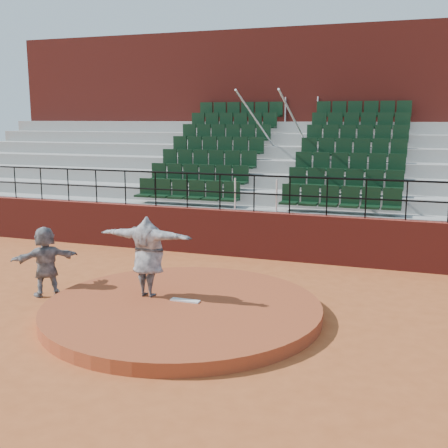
{
  "coord_description": "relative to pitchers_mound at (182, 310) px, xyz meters",
  "views": [
    {
      "loc": [
        4.28,
        -9.71,
        3.88
      ],
      "look_at": [
        0.0,
        2.5,
        1.4
      ],
      "focal_mm": 45.0,
      "sensor_mm": 36.0,
      "label": 1
    }
  ],
  "objects": [
    {
      "name": "ground",
      "position": [
        0.0,
        0.0,
        -0.12
      ],
      "size": [
        90.0,
        90.0,
        0.0
      ],
      "primitive_type": "plane",
      "color": "#B05527",
      "rests_on": "ground"
    },
    {
      "name": "pitchers_mound",
      "position": [
        0.0,
        0.0,
        0.0
      ],
      "size": [
        5.5,
        5.5,
        0.25
      ],
      "primitive_type": "cylinder",
      "color": "#9E4423",
      "rests_on": "ground"
    },
    {
      "name": "pitching_rubber",
      "position": [
        0.0,
        0.15,
        0.14
      ],
      "size": [
        0.6,
        0.15,
        0.03
      ],
      "primitive_type": "cube",
      "color": "white",
      "rests_on": "pitchers_mound"
    },
    {
      "name": "boundary_wall",
      "position": [
        0.0,
        5.0,
        0.53
      ],
      "size": [
        24.0,
        0.3,
        1.3
      ],
      "primitive_type": "cube",
      "color": "maroon",
      "rests_on": "ground"
    },
    {
      "name": "wall_railing",
      "position": [
        0.0,
        5.0,
        1.9
      ],
      "size": [
        24.04,
        0.05,
        1.03
      ],
      "color": "black",
      "rests_on": "boundary_wall"
    },
    {
      "name": "seating_deck",
      "position": [
        0.0,
        8.65,
        1.32
      ],
      "size": [
        24.0,
        5.97,
        4.63
      ],
      "color": "#999994",
      "rests_on": "ground"
    },
    {
      "name": "press_box_facade",
      "position": [
        0.0,
        12.6,
        3.43
      ],
      "size": [
        24.0,
        3.0,
        7.1
      ],
      "primitive_type": "cube",
      "color": "maroon",
      "rests_on": "ground"
    },
    {
      "name": "pitcher",
      "position": [
        -0.86,
        0.25,
        0.95
      ],
      "size": [
        2.05,
        0.61,
        1.66
      ],
      "primitive_type": "imported",
      "rotation": [
        0.0,
        0.0,
        3.12
      ],
      "color": "black",
      "rests_on": "pitchers_mound"
    },
    {
      "name": "fielder",
      "position": [
        -3.33,
        0.21,
        0.65
      ],
      "size": [
        1.34,
        1.34,
        1.55
      ],
      "primitive_type": "imported",
      "rotation": [
        0.0,
        0.0,
        3.93
      ],
      "color": "black",
      "rests_on": "ground"
    }
  ]
}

